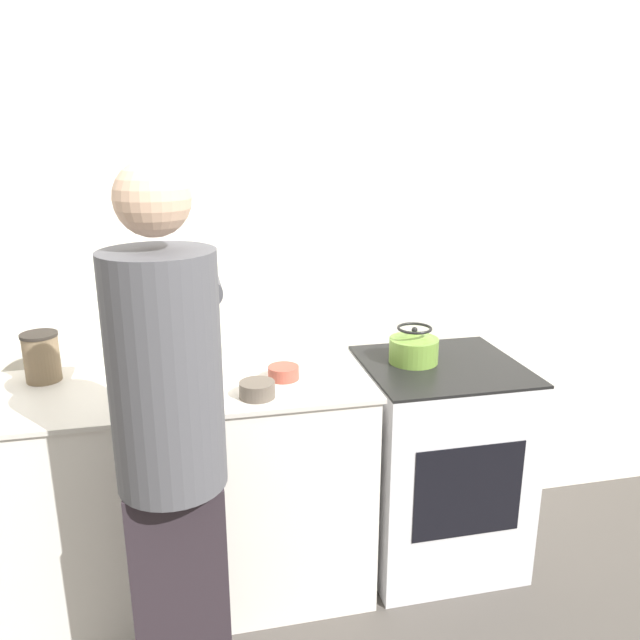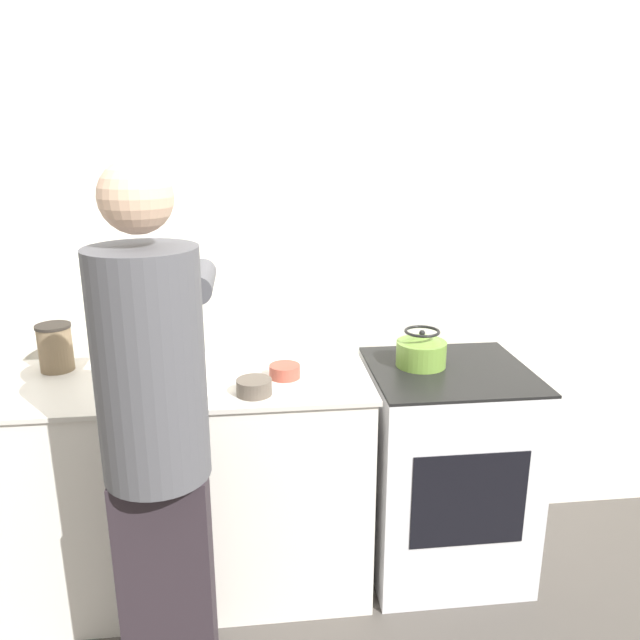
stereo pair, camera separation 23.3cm
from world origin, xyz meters
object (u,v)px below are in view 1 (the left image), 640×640
at_px(oven, 437,462).
at_px(bowl_prep, 257,390).
at_px(cutting_board, 174,393).
at_px(canister_jar, 42,357).
at_px(knife, 171,388).
at_px(person, 171,440).
at_px(kettle, 414,347).

relative_size(oven, bowl_prep, 7.04).
bearing_deg(cutting_board, canister_jar, 152.05).
relative_size(knife, bowl_prep, 1.68).
height_order(oven, bowl_prep, bowl_prep).
bearing_deg(cutting_board, person, -90.99).
distance_m(bowl_prep, canister_jar, 0.86).
relative_size(oven, kettle, 4.41).
height_order(person, bowl_prep, person).
xyz_separation_m(oven, cutting_board, (-1.11, -0.12, 0.49)).
relative_size(bowl_prep, canister_jar, 0.68).
height_order(knife, bowl_prep, bowl_prep).
relative_size(person, cutting_board, 4.88).
relative_size(kettle, canister_jar, 1.09).
height_order(person, canister_jar, person).
bearing_deg(knife, person, -116.61).
bearing_deg(canister_jar, cutting_board, -27.95).
bearing_deg(cutting_board, knife, 118.74).
relative_size(oven, cutting_board, 2.50).
height_order(cutting_board, kettle, kettle).
bearing_deg(bowl_prep, person, -129.95).
distance_m(person, canister_jar, 0.86).
distance_m(cutting_board, knife, 0.03).
xyz_separation_m(oven, bowl_prep, (-0.81, -0.20, 0.51)).
xyz_separation_m(kettle, canister_jar, (-1.49, 0.08, 0.05)).
xyz_separation_m(knife, bowl_prep, (0.31, -0.10, 0.01)).
bearing_deg(knife, cutting_board, -88.25).
bearing_deg(person, oven, 26.89).
relative_size(oven, person, 0.51).
distance_m(knife, canister_jar, 0.55).
xyz_separation_m(person, knife, (-0.00, 0.46, -0.02)).
xyz_separation_m(cutting_board, bowl_prep, (0.30, -0.08, 0.02)).
relative_size(oven, knife, 4.19).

